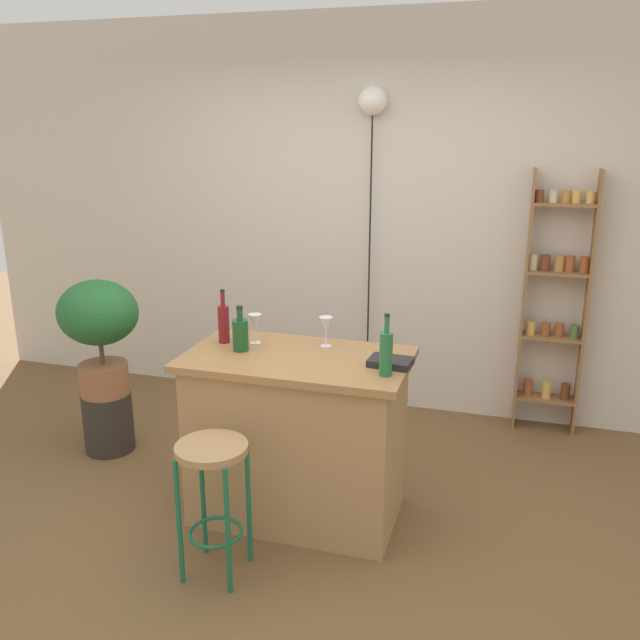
{
  "coord_description": "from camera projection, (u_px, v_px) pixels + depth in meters",
  "views": [
    {
      "loc": [
        1.06,
        -2.79,
        2.08
      ],
      "look_at": [
        0.05,
        0.55,
        1.04
      ],
      "focal_mm": 37.73,
      "sensor_mm": 36.0,
      "label": 1
    }
  ],
  "objects": [
    {
      "name": "plant_stool",
      "position": [
        108.0,
        421.0,
        4.38
      ],
      "size": [
        0.32,
        0.32,
        0.39
      ],
      "primitive_type": "cylinder",
      "color": "#2D2823",
      "rests_on": "ground"
    },
    {
      "name": "bottle_wine_red",
      "position": [
        386.0,
        352.0,
        3.17
      ],
      "size": [
        0.06,
        0.06,
        0.3
      ],
      "color": "#236638",
      "rests_on": "kitchen_counter"
    },
    {
      "name": "back_wall",
      "position": [
        369.0,
        219.0,
        4.84
      ],
      "size": [
        6.4,
        0.1,
        2.8
      ],
      "primitive_type": "cube",
      "color": "beige",
      "rests_on": "ground"
    },
    {
      "name": "bottle_olive_oil",
      "position": [
        240.0,
        334.0,
        3.52
      ],
      "size": [
        0.08,
        0.08,
        0.24
      ],
      "color": "#194C23",
      "rests_on": "kitchen_counter"
    },
    {
      "name": "wine_glass_center",
      "position": [
        255.0,
        323.0,
        3.63
      ],
      "size": [
        0.07,
        0.07,
        0.16
      ],
      "color": "silver",
      "rests_on": "kitchen_counter"
    },
    {
      "name": "bottle_sauce_amber",
      "position": [
        224.0,
        323.0,
        3.65
      ],
      "size": [
        0.06,
        0.06,
        0.3
      ],
      "color": "maroon",
      "rests_on": "kitchen_counter"
    },
    {
      "name": "cookbook",
      "position": [
        391.0,
        362.0,
        3.32
      ],
      "size": [
        0.22,
        0.17,
        0.03
      ],
      "primitive_type": "cube",
      "rotation": [
        0.0,
        0.0,
        -0.08
      ],
      "color": "black",
      "rests_on": "kitchen_counter"
    },
    {
      "name": "ground",
      "position": [
        280.0,
        542.0,
        3.45
      ],
      "size": [
        12.0,
        12.0,
        0.0
      ],
      "primitive_type": "plane",
      "color": "brown"
    },
    {
      "name": "spice_shelf",
      "position": [
        555.0,
        302.0,
        4.48
      ],
      "size": [
        0.41,
        0.16,
        1.79
      ],
      "color": "olive",
      "rests_on": "ground"
    },
    {
      "name": "kitchen_counter",
      "position": [
        298.0,
        436.0,
        3.59
      ],
      "size": [
        1.16,
        0.67,
        0.91
      ],
      "color": "#A87F51",
      "rests_on": "ground"
    },
    {
      "name": "wine_glass_left",
      "position": [
        326.0,
        325.0,
        3.58
      ],
      "size": [
        0.07,
        0.07,
        0.16
      ],
      "color": "silver",
      "rests_on": "kitchen_counter"
    },
    {
      "name": "bar_stool",
      "position": [
        213.0,
        479.0,
        3.09
      ],
      "size": [
        0.34,
        0.34,
        0.67
      ],
      "color": "#196642",
      "rests_on": "ground"
    },
    {
      "name": "pendant_globe_light",
      "position": [
        373.0,
        108.0,
        4.51
      ],
      "size": [
        0.2,
        0.2,
        2.31
      ],
      "color": "black",
      "rests_on": "ground"
    },
    {
      "name": "potted_plant",
      "position": [
        99.0,
        324.0,
        4.19
      ],
      "size": [
        0.51,
        0.46,
        0.75
      ],
      "color": "#935B3D",
      "rests_on": "plant_stool"
    }
  ]
}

